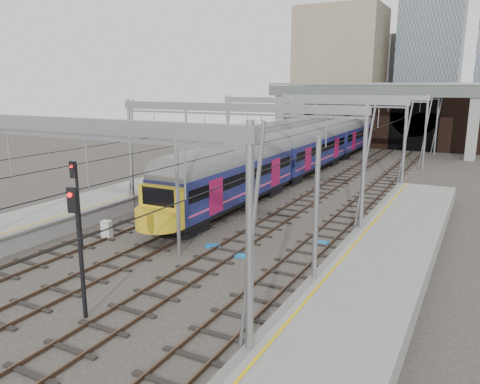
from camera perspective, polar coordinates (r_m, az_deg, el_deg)
The scene contains 16 objects.
ground at distance 24.06m, azimuth -10.16°, elevation -9.08°, with size 160.00×160.00×0.00m, color #38332D.
platform_left at distance 32.41m, azimuth -21.85°, elevation -3.03°, with size 4.32×55.00×1.12m.
platform_right at distance 18.43m, azimuth 13.37°, elevation -14.48°, with size 4.32×47.00×1.12m.
tracks at distance 36.45m, azimuth 4.37°, elevation -1.29°, with size 14.40×80.00×0.22m.
overhead_line at distance 41.45m, azimuth 8.15°, elevation 9.50°, with size 16.80×80.00×8.00m.
retaining_wall at distance 70.69m, azimuth 17.64°, elevation 8.56°, with size 28.00×2.75×9.00m.
overbridge at distance 65.02m, azimuth 15.62°, elevation 10.96°, with size 28.00×3.00×9.25m.
city_skyline at distance 89.05m, azimuth 21.37°, elevation 17.30°, with size 37.50×27.50×60.00m.
train_main at distance 56.93m, azimuth 11.35°, elevation 6.22°, with size 2.93×67.74×5.00m.
train_second at distance 59.87m, azimuth 8.17°, elevation 6.74°, with size 3.08×53.32×5.20m.
signal_near_left at distance 26.74m, azimuth -19.27°, elevation -0.34°, with size 0.38×0.47×4.99m.
signal_near_centre at distance 18.73m, azimuth -19.13°, elevation -5.33°, with size 0.40×0.48×5.28m.
relay_cabinet at distance 28.99m, azimuth -15.93°, elevation -4.43°, with size 0.54×0.45×1.08m, color silver.
equip_cover_a at distance 25.14m, azimuth 0.27°, elevation -7.78°, with size 0.79×0.55×0.09m, color #1766AC.
equip_cover_b at distance 26.65m, azimuth -3.28°, elevation -6.57°, with size 0.86×0.60×0.10m, color #1766AC.
equip_cover_c at distance 27.54m, azimuth 9.84°, elevation -6.10°, with size 0.85×0.60×0.10m, color #1766AC.
Camera 1 is at (13.92, -17.49, 8.91)m, focal length 35.00 mm.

